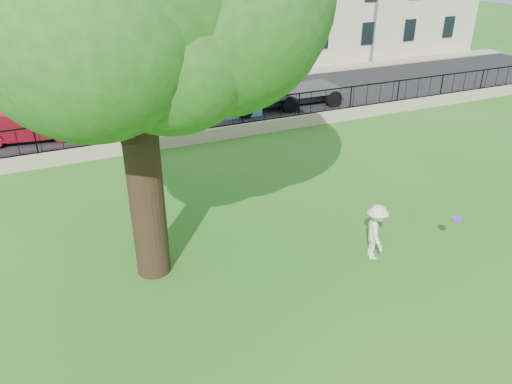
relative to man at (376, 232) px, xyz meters
name	(u,v)px	position (x,y,z in m)	size (l,w,h in m)	color
ground	(316,299)	(-2.50, -1.00, -0.85)	(120.00, 120.00, 0.00)	#1E6518
retaining_wall	(182,139)	(-2.50, 11.00, -0.55)	(50.00, 0.40, 0.60)	gray
iron_railing	(180,121)	(-2.50, 11.00, 0.30)	(50.00, 0.05, 1.13)	black
street	(157,115)	(-2.50, 15.70, -0.84)	(60.00, 9.00, 0.01)	black
sidewalk	(136,90)	(-2.50, 20.90, -0.79)	(60.00, 1.40, 0.12)	gray
man	(376,232)	(0.00, 0.00, 0.00)	(1.10, 0.63, 1.70)	beige
frisbee	(457,219)	(1.96, -1.00, 0.50)	(0.27, 0.27, 0.03)	#6821BF
red_sedan	(29,124)	(-8.70, 14.40, -0.06)	(1.66, 4.77, 1.57)	maroon
white_van	(126,105)	(-4.25, 14.40, 0.30)	(5.49, 2.14, 2.31)	silver
blue_truck	(278,82)	(4.03, 14.40, 0.58)	(6.81, 2.42, 2.85)	#62A3E6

